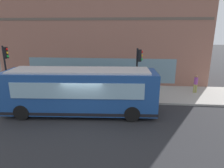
{
  "coord_description": "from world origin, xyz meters",
  "views": [
    {
      "loc": [
        -11.8,
        -2.79,
        5.7
      ],
      "look_at": [
        2.04,
        -1.59,
        1.72
      ],
      "focal_mm": 31.79,
      "sensor_mm": 36.0,
      "label": 1
    }
  ],
  "objects_px": {
    "pedestrian_near_hydrant": "(196,83)",
    "pedestrian_near_building_entrance": "(19,77)",
    "traffic_light_near_corner": "(139,64)",
    "fire_hydrant": "(84,82)",
    "traffic_light_down_block": "(6,62)",
    "newspaper_vending_box": "(37,84)",
    "pedestrian_walking_along_curb": "(88,83)",
    "city_bus_nearside": "(80,92)"
  },
  "relations": [
    {
      "from": "pedestrian_near_hydrant",
      "to": "pedestrian_near_building_entrance",
      "type": "height_order",
      "value": "pedestrian_near_building_entrance"
    },
    {
      "from": "traffic_light_near_corner",
      "to": "pedestrian_walking_along_curb",
      "type": "bearing_deg",
      "value": 81.8
    },
    {
      "from": "city_bus_nearside",
      "to": "newspaper_vending_box",
      "type": "height_order",
      "value": "city_bus_nearside"
    },
    {
      "from": "city_bus_nearside",
      "to": "pedestrian_walking_along_curb",
      "type": "relative_size",
      "value": 5.58
    },
    {
      "from": "newspaper_vending_box",
      "to": "city_bus_nearside",
      "type": "bearing_deg",
      "value": -130.74
    },
    {
      "from": "pedestrian_near_hydrant",
      "to": "pedestrian_walking_along_curb",
      "type": "bearing_deg",
      "value": 99.46
    },
    {
      "from": "traffic_light_down_block",
      "to": "pedestrian_walking_along_curb",
      "type": "relative_size",
      "value": 2.29
    },
    {
      "from": "fire_hydrant",
      "to": "pedestrian_near_building_entrance",
      "type": "xyz_separation_m",
      "value": [
        -1.22,
        5.94,
        0.66
      ]
    },
    {
      "from": "pedestrian_walking_along_curb",
      "to": "pedestrian_near_hydrant",
      "type": "bearing_deg",
      "value": -80.54
    },
    {
      "from": "pedestrian_near_building_entrance",
      "to": "newspaper_vending_box",
      "type": "height_order",
      "value": "pedestrian_near_building_entrance"
    },
    {
      "from": "pedestrian_near_hydrant",
      "to": "pedestrian_near_building_entrance",
      "type": "bearing_deg",
      "value": 89.43
    },
    {
      "from": "traffic_light_down_block",
      "to": "pedestrian_near_hydrant",
      "type": "height_order",
      "value": "traffic_light_down_block"
    },
    {
      "from": "traffic_light_near_corner",
      "to": "city_bus_nearside",
      "type": "bearing_deg",
      "value": 124.14
    },
    {
      "from": "city_bus_nearside",
      "to": "fire_hydrant",
      "type": "xyz_separation_m",
      "value": [
        6.19,
        1.22,
        -1.04
      ]
    },
    {
      "from": "pedestrian_walking_along_curb",
      "to": "traffic_light_near_corner",
      "type": "bearing_deg",
      "value": -98.2
    },
    {
      "from": "city_bus_nearside",
      "to": "traffic_light_near_corner",
      "type": "height_order",
      "value": "traffic_light_near_corner"
    },
    {
      "from": "traffic_light_down_block",
      "to": "pedestrian_near_hydrant",
      "type": "distance_m",
      "value": 15.98
    },
    {
      "from": "traffic_light_near_corner",
      "to": "newspaper_vending_box",
      "type": "distance_m",
      "value": 9.71
    },
    {
      "from": "traffic_light_down_block",
      "to": "newspaper_vending_box",
      "type": "relative_size",
      "value": 4.63
    },
    {
      "from": "traffic_light_down_block",
      "to": "newspaper_vending_box",
      "type": "bearing_deg",
      "value": -34.01
    },
    {
      "from": "pedestrian_near_building_entrance",
      "to": "pedestrian_walking_along_curb",
      "type": "height_order",
      "value": "pedestrian_walking_along_curb"
    },
    {
      "from": "city_bus_nearside",
      "to": "pedestrian_near_building_entrance",
      "type": "height_order",
      "value": "city_bus_nearside"
    },
    {
      "from": "city_bus_nearside",
      "to": "pedestrian_near_building_entrance",
      "type": "relative_size",
      "value": 5.73
    },
    {
      "from": "traffic_light_near_corner",
      "to": "fire_hydrant",
      "type": "bearing_deg",
      "value": 55.64
    },
    {
      "from": "traffic_light_down_block",
      "to": "fire_hydrant",
      "type": "relative_size",
      "value": 5.63
    },
    {
      "from": "fire_hydrant",
      "to": "pedestrian_walking_along_curb",
      "type": "bearing_deg",
      "value": -160.85
    },
    {
      "from": "newspaper_vending_box",
      "to": "pedestrian_near_hydrant",
      "type": "bearing_deg",
      "value": -88.97
    },
    {
      "from": "traffic_light_down_block",
      "to": "pedestrian_walking_along_curb",
      "type": "distance_m",
      "value": 6.73
    },
    {
      "from": "city_bus_nearside",
      "to": "pedestrian_near_hydrant",
      "type": "bearing_deg",
      "value": -62.04
    },
    {
      "from": "traffic_light_near_corner",
      "to": "pedestrian_walking_along_curb",
      "type": "relative_size",
      "value": 2.23
    },
    {
      "from": "traffic_light_down_block",
      "to": "pedestrian_near_building_entrance",
      "type": "height_order",
      "value": "traffic_light_down_block"
    },
    {
      "from": "traffic_light_down_block",
      "to": "city_bus_nearside",
      "type": "bearing_deg",
      "value": -111.08
    },
    {
      "from": "pedestrian_near_hydrant",
      "to": "pedestrian_near_building_entrance",
      "type": "distance_m",
      "value": 16.22
    },
    {
      "from": "pedestrian_near_hydrant",
      "to": "newspaper_vending_box",
      "type": "height_order",
      "value": "pedestrian_near_hydrant"
    },
    {
      "from": "traffic_light_near_corner",
      "to": "pedestrian_near_building_entrance",
      "type": "height_order",
      "value": "traffic_light_near_corner"
    },
    {
      "from": "city_bus_nearside",
      "to": "pedestrian_near_hydrant",
      "type": "distance_m",
      "value": 10.27
    },
    {
      "from": "traffic_light_down_block",
      "to": "newspaper_vending_box",
      "type": "xyz_separation_m",
      "value": [
        2.0,
        -1.35,
        -2.45
      ]
    },
    {
      "from": "fire_hydrant",
      "to": "pedestrian_near_hydrant",
      "type": "distance_m",
      "value": 10.39
    },
    {
      "from": "city_bus_nearside",
      "to": "newspaper_vending_box",
      "type": "distance_m",
      "value": 7.04
    },
    {
      "from": "city_bus_nearside",
      "to": "traffic_light_near_corner",
      "type": "distance_m",
      "value": 4.97
    },
    {
      "from": "traffic_light_near_corner",
      "to": "pedestrian_walking_along_curb",
      "type": "distance_m",
      "value": 4.54
    },
    {
      "from": "fire_hydrant",
      "to": "traffic_light_near_corner",
      "type": "bearing_deg",
      "value": -124.36
    }
  ]
}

